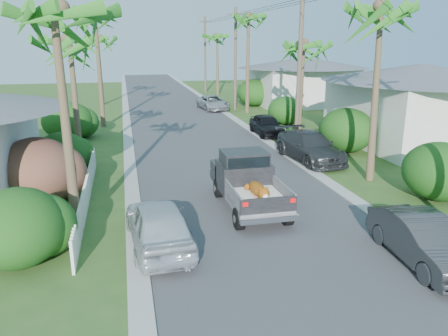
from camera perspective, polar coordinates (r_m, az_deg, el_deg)
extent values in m
plane|color=#30541F|center=(13.44, 7.77, -10.81)|extent=(120.00, 120.00, 0.00)
cube|color=#38383A|center=(36.93, -5.90, 6.64)|extent=(8.00, 100.00, 0.02)
cube|color=#A5A39E|center=(36.67, -12.62, 6.30)|extent=(0.60, 100.00, 0.06)
cube|color=#A5A39E|center=(37.68, 0.65, 6.95)|extent=(0.60, 100.00, 0.06)
cylinder|color=black|center=(14.67, 1.97, -6.64)|extent=(0.28, 0.76, 0.76)
cylinder|color=black|center=(15.16, 8.23, -6.02)|extent=(0.28, 0.76, 0.76)
cylinder|color=black|center=(17.62, -0.72, -2.65)|extent=(0.28, 0.76, 0.76)
cylinder|color=black|center=(18.04, 4.57, -2.25)|extent=(0.28, 0.76, 0.76)
cube|color=gray|center=(15.38, 4.44, -4.61)|extent=(1.90, 2.40, 0.24)
cube|color=gray|center=(15.01, 1.11, -3.54)|extent=(0.06, 2.40, 0.55)
cube|color=gray|center=(15.54, 7.72, -3.00)|extent=(0.06, 2.40, 0.55)
cube|color=black|center=(14.21, 5.86, -4.87)|extent=(1.92, 0.08, 0.52)
cube|color=silver|center=(14.23, 6.02, -6.71)|extent=(1.98, 0.18, 0.18)
cube|color=red|center=(13.90, 2.80, -4.77)|extent=(0.18, 0.05, 0.14)
cube|color=red|center=(14.39, 8.97, -4.21)|extent=(0.18, 0.05, 0.14)
cube|color=black|center=(16.92, 2.63, -1.09)|extent=(1.94, 1.65, 1.10)
cube|color=black|center=(16.71, 2.66, 1.30)|extent=(1.70, 1.35, 0.55)
cube|color=black|center=(16.10, 3.29, 0.60)|extent=(1.60, 0.05, 0.45)
cube|color=black|center=(18.12, 1.57, -0.40)|extent=(1.94, 1.20, 0.80)
cube|color=white|center=(15.31, 4.45, -3.91)|extent=(1.70, 2.10, 0.16)
ellipsoid|color=orange|center=(15.30, 4.37, -2.73)|extent=(0.48, 1.25, 0.43)
sphere|color=orange|center=(14.60, 5.24, -3.36)|extent=(0.40, 0.40, 0.40)
ellipsoid|color=white|center=(15.33, 4.36, -3.08)|extent=(0.32, 0.86, 0.18)
imported|color=#292B2D|center=(13.67, 24.56, -8.61)|extent=(1.69, 4.16, 1.34)
imported|color=#292B2D|center=(23.41, 11.15, 2.72)|extent=(2.56, 5.30, 1.49)
imported|color=black|center=(29.53, 5.58, 5.59)|extent=(1.68, 4.05, 1.37)
imported|color=#A3A5AA|center=(40.75, -1.45, 8.52)|extent=(2.62, 4.85, 1.29)
imported|color=silver|center=(13.48, -8.56, -7.28)|extent=(2.06, 4.46, 1.48)
cone|color=brown|center=(14.51, -19.93, 5.03)|extent=(0.36, 0.71, 7.01)
cone|color=brown|center=(23.48, -18.85, 8.06)|extent=(0.36, 0.61, 6.21)
cone|color=brown|center=(33.27, -15.97, 12.00)|extent=(0.36, 0.36, 8.00)
cone|color=brown|center=(45.31, -15.86, 12.00)|extent=(0.36, 0.75, 6.51)
cone|color=brown|center=(20.35, 19.14, 8.76)|extent=(0.36, 0.73, 7.51)
cone|color=brown|center=(28.54, 10.00, 9.76)|extent=(0.36, 0.54, 6.01)
cone|color=brown|center=(38.69, 3.12, 13.23)|extent=(0.36, 0.36, 8.20)
cone|color=brown|center=(52.38, -0.86, 13.24)|extent=(0.36, 0.63, 6.81)
ellipsoid|color=#153F12|center=(13.51, -25.40, -7.04)|extent=(2.60, 2.86, 2.20)
ellipsoid|color=#A01639|center=(18.14, -23.22, -0.40)|extent=(3.00, 3.30, 2.60)
ellipsoid|color=#153F12|center=(21.97, -20.39, 1.82)|extent=(2.40, 2.64, 2.00)
ellipsoid|color=#153F12|center=(29.79, -19.75, 5.82)|extent=(3.20, 3.52, 2.40)
ellipsoid|color=#153F12|center=(19.19, 26.38, -0.39)|extent=(2.80, 3.08, 2.30)
ellipsoid|color=#153F12|center=(25.75, 15.71, 4.78)|extent=(3.00, 3.30, 2.50)
ellipsoid|color=#153F12|center=(33.73, 8.00, 7.46)|extent=(2.60, 2.86, 2.10)
ellipsoid|color=#153F12|center=(43.25, 3.93, 9.80)|extent=(3.20, 3.52, 2.60)
cube|color=white|center=(17.65, -17.46, -2.98)|extent=(0.10, 11.00, 1.00)
cube|color=silver|center=(29.26, 23.94, 6.60)|extent=(8.00, 9.00, 3.80)
cone|color=#595B60|center=(29.01, 24.48, 11.27)|extent=(6.48, 6.48, 1.00)
cube|color=silver|center=(44.89, 10.17, 10.46)|extent=(9.00, 8.00, 3.60)
cone|color=#595B60|center=(44.73, 10.32, 13.39)|extent=(6.48, 6.48, 1.00)
cylinder|color=brown|center=(26.19, 9.81, 12.51)|extent=(0.26, 0.26, 9.00)
cylinder|color=brown|center=(40.45, 1.49, 13.94)|extent=(0.26, 0.26, 9.00)
cube|color=brown|center=(40.49, 1.53, 19.46)|extent=(1.60, 0.10, 0.10)
cylinder|color=brown|center=(55.10, -2.48, 14.52)|extent=(0.26, 0.26, 9.00)
cube|color=brown|center=(55.13, -2.53, 18.57)|extent=(1.60, 0.10, 0.10)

